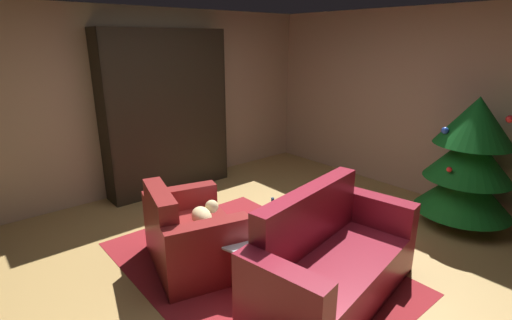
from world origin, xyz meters
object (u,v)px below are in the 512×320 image
(bookshelf_unit, at_px, (173,115))
(bottle_on_table, at_px, (272,216))
(decorated_tree, at_px, (469,161))
(couch_red, at_px, (330,263))
(coffee_table, at_px, (252,235))
(armchair_red, at_px, (191,236))
(book_stack_on_table, at_px, (244,226))

(bookshelf_unit, height_order, bottle_on_table, bookshelf_unit)
(bookshelf_unit, relative_size, decorated_tree, 1.48)
(couch_red, xyz_separation_m, decorated_tree, (0.15, 2.21, 0.47))
(bookshelf_unit, relative_size, coffee_table, 3.02)
(coffee_table, xyz_separation_m, bottle_on_table, (0.06, 0.19, 0.16))
(bottle_on_table, height_order, decorated_tree, decorated_tree)
(bookshelf_unit, bearing_deg, coffee_table, -12.95)
(armchair_red, bearing_deg, bottle_on_table, 44.69)
(couch_red, relative_size, bottle_on_table, 6.00)
(couch_red, distance_m, book_stack_on_table, 0.83)
(armchair_red, distance_m, couch_red, 1.34)
(bookshelf_unit, distance_m, couch_red, 3.20)
(armchair_red, bearing_deg, coffee_table, 35.88)
(book_stack_on_table, bearing_deg, armchair_red, -145.80)
(bottle_on_table, bearing_deg, armchair_red, -135.31)
(bookshelf_unit, relative_size, couch_red, 1.24)
(couch_red, height_order, coffee_table, couch_red)
(bookshelf_unit, relative_size, armchair_red, 1.88)
(couch_red, bearing_deg, coffee_table, -157.26)
(armchair_red, xyz_separation_m, decorated_tree, (1.32, 2.86, 0.49))
(bookshelf_unit, distance_m, coffee_table, 2.57)
(coffee_table, bearing_deg, decorated_tree, 71.62)
(bottle_on_table, bearing_deg, book_stack_on_table, -114.40)
(coffee_table, bearing_deg, book_stack_on_table, -131.90)
(coffee_table, bearing_deg, bookshelf_unit, 167.05)
(coffee_table, bearing_deg, bottle_on_table, 71.86)
(couch_red, bearing_deg, book_stack_on_table, -155.02)
(book_stack_on_table, relative_size, bottle_on_table, 0.78)
(bottle_on_table, bearing_deg, coffee_table, -108.14)
(bottle_on_table, distance_m, decorated_tree, 2.44)
(bottle_on_table, bearing_deg, couch_red, 8.56)
(coffee_table, distance_m, bottle_on_table, 0.26)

